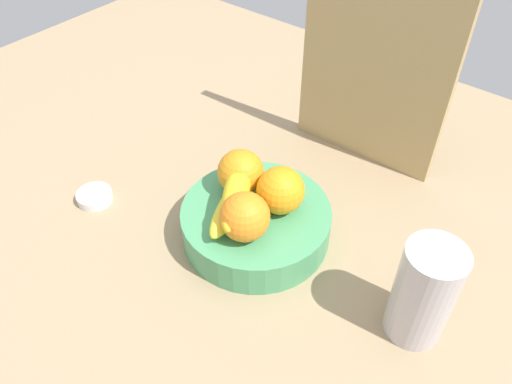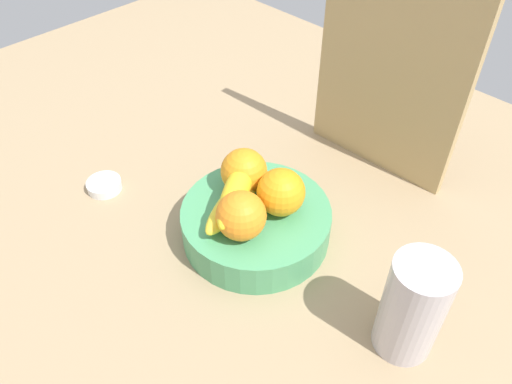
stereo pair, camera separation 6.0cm
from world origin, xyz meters
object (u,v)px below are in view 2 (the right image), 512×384
Objects in this scene: orange_center at (241,216)px; banana_bunch at (236,195)px; fruit_bowl at (256,223)px; cutting_board at (389,78)px; thermos_tumbler at (413,308)px; jar_lid at (104,185)px; orange_front_left at (281,192)px; orange_front_right at (244,171)px.

banana_bunch is (-4.39, 3.01, -0.70)cm from orange_center.
fruit_bowl is 1.39× the size of banana_bunch.
cutting_board reaches higher than thermos_tumbler.
fruit_bowl is 28.53cm from thermos_tumbler.
orange_center reaches higher than jar_lid.
orange_center is 5.37cm from banana_bunch.
cutting_board reaches higher than banana_bunch.
fruit_bowl is at bearing -179.56° from thermos_tumbler.
fruit_bowl is 3.18× the size of orange_front_left.
orange_front_left and orange_front_right have the same top height.
orange_front_right is at bearing -175.44° from orange_front_left.
fruit_bowl is 8.68cm from orange_front_right.
fruit_bowl is at bearing 38.49° from banana_bunch.
orange_front_left reaches higher than fruit_bowl.
fruit_bowl is 3.88× the size of jar_lid.
orange_center is 1.22× the size of jar_lid.
orange_front_left is at bearing 84.72° from orange_center.
orange_center is 0.47× the size of thermos_tumbler.
orange_front_right reaches higher than fruit_bowl.
thermos_tumbler is (28.07, 0.22, 5.09)cm from fruit_bowl.
orange_front_right is at bearing 176.49° from thermos_tumbler.
orange_front_left is 7.08cm from banana_bunch.
orange_front_left is 34.67cm from jar_lid.
fruit_bowl is 30.06cm from jar_lid.
orange_front_left is 1.22× the size of jar_lid.
orange_front_right is at bearing 120.20° from banana_bunch.
orange_front_left is at bearing -91.25° from cutting_board.
cutting_board is at bearing 54.34° from jar_lid.
thermos_tumbler is at bearing 11.27° from orange_center.
thermos_tumbler is 57.44cm from jar_lid.
cutting_board is (-0.40, 27.40, 8.30)cm from orange_front_left.
thermos_tumbler is (26.19, 5.22, -1.66)cm from orange_center.
jar_lid is at bearing -167.70° from orange_center.
orange_center is at bearing -92.61° from cutting_board.
orange_front_left reaches higher than banana_bunch.
jar_lid is at bearing -148.93° from orange_front_right.
orange_front_right is (-7.58, -0.60, 0.00)cm from orange_front_left.
orange_front_left is 0.21× the size of cutting_board.
cutting_board is at bearing 130.73° from thermos_tumbler.
fruit_bowl is 0.67× the size of cutting_board.
orange_front_left is 0.44× the size of banana_bunch.
banana_bunch is 0.48× the size of cutting_board.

